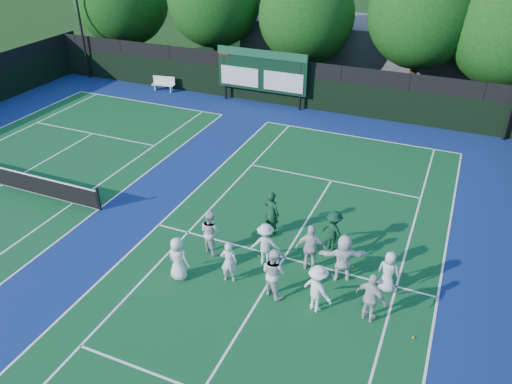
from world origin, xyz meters
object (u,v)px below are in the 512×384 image
at_px(tennis_net, 1,176).
at_px(bench, 164,83).
at_px(scoreboard, 261,71).
at_px(coach_left, 272,213).

distance_m(tennis_net, bench, 14.38).
relative_size(scoreboard, coach_left, 3.23).
xyz_separation_m(scoreboard, tennis_net, (-6.99, -14.59, -1.70)).
distance_m(scoreboard, bench, 7.44).
distance_m(tennis_net, coach_left, 13.03).
bearing_deg(bench, tennis_net, -88.97).
bearing_deg(coach_left, tennis_net, 23.84).
xyz_separation_m(tennis_net, coach_left, (12.95, 1.34, 0.44)).
relative_size(scoreboard, tennis_net, 0.53).
distance_m(scoreboard, coach_left, 14.58).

